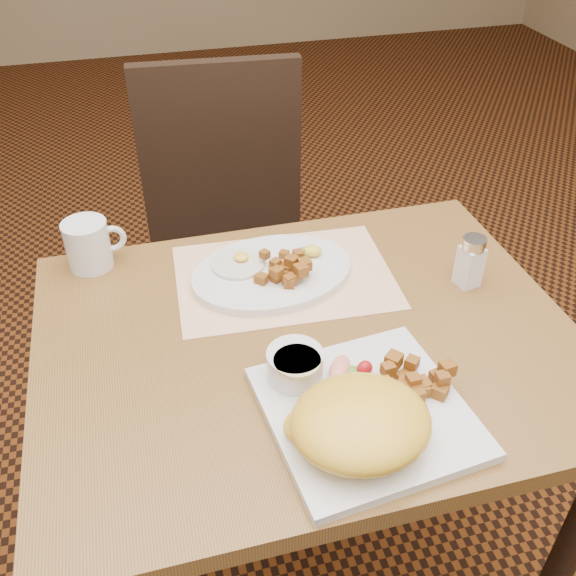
% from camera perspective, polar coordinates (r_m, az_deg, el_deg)
% --- Properties ---
extents(ground, '(8.00, 8.00, 0.00)m').
position_cam_1_polar(ground, '(1.67, 1.29, -23.71)').
color(ground, black).
rests_on(ground, ground).
extents(table, '(0.90, 0.70, 0.75)m').
position_cam_1_polar(table, '(1.15, 1.73, -8.22)').
color(table, brown).
rests_on(table, ground).
extents(chair_far, '(0.45, 0.46, 0.97)m').
position_cam_1_polar(chair_far, '(1.71, -5.23, 4.44)').
color(chair_far, black).
rests_on(chair_far, ground).
extents(placemat, '(0.42, 0.30, 0.00)m').
position_cam_1_polar(placemat, '(1.20, -0.33, 1.00)').
color(placemat, white).
rests_on(placemat, table).
extents(plate_square, '(0.31, 0.31, 0.02)m').
position_cam_1_polar(plate_square, '(0.95, 6.97, -10.91)').
color(plate_square, silver).
rests_on(plate_square, table).
extents(plate_oval, '(0.33, 0.27, 0.02)m').
position_cam_1_polar(plate_oval, '(1.20, -1.41, 1.37)').
color(plate_oval, silver).
rests_on(plate_oval, placemat).
extents(hollandaise_mound, '(0.20, 0.17, 0.07)m').
position_cam_1_polar(hollandaise_mound, '(0.88, 6.34, -11.86)').
color(hollandaise_mound, yellow).
rests_on(hollandaise_mound, plate_square).
extents(ramekin, '(0.09, 0.09, 0.05)m').
position_cam_1_polar(ramekin, '(0.97, 0.63, -6.82)').
color(ramekin, silver).
rests_on(ramekin, plate_square).
extents(garnish_sq, '(0.08, 0.07, 0.03)m').
position_cam_1_polar(garnish_sq, '(0.99, 5.35, -7.23)').
color(garnish_sq, '#387223').
rests_on(garnish_sq, plate_square).
extents(fried_egg, '(0.10, 0.10, 0.02)m').
position_cam_1_polar(fried_egg, '(1.21, -4.44, 2.24)').
color(fried_egg, white).
rests_on(fried_egg, plate_oval).
extents(garnish_ov, '(0.05, 0.04, 0.02)m').
position_cam_1_polar(garnish_ov, '(1.23, 1.96, 3.31)').
color(garnish_ov, '#387223').
rests_on(garnish_ov, plate_oval).
extents(salt_shaker, '(0.05, 0.05, 0.10)m').
position_cam_1_polar(salt_shaker, '(1.20, 15.91, 2.33)').
color(salt_shaker, white).
rests_on(salt_shaker, table).
extents(coffee_mug, '(0.11, 0.08, 0.09)m').
position_cam_1_polar(coffee_mug, '(1.27, -17.26, 3.73)').
color(coffee_mug, silver).
rests_on(coffee_mug, table).
extents(home_fries_sq, '(0.13, 0.11, 0.04)m').
position_cam_1_polar(home_fries_sq, '(0.97, 11.25, -8.31)').
color(home_fries_sq, '#915417').
rests_on(home_fries_sq, plate_square).
extents(home_fries_ov, '(0.11, 0.11, 0.04)m').
position_cam_1_polar(home_fries_ov, '(1.17, -0.32, 1.67)').
color(home_fries_ov, '#915417').
rests_on(home_fries_ov, plate_oval).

